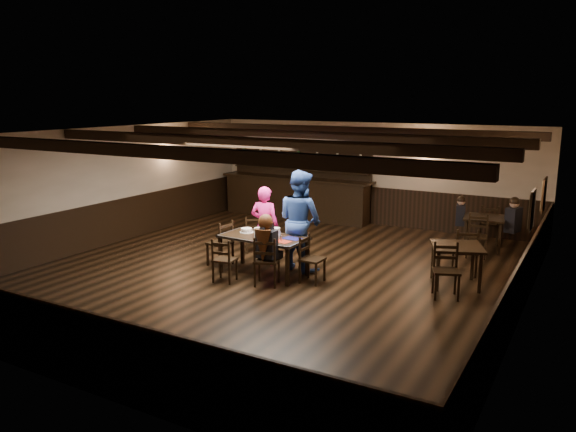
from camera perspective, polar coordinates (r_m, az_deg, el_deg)
The scene contains 25 objects.
ground at distance 11.05m, azimuth -1.28°, elevation -5.71°, with size 10.00×10.00×0.00m, color black.
room_shell at distance 10.67m, azimuth -1.18°, elevation 3.30°, with size 9.02×10.02×2.71m.
dining_table at distance 10.75m, azimuth -2.53°, elevation -2.46°, with size 1.70×0.91×0.75m.
chair_near_left at distance 10.38m, azimuth -6.63°, elevation -4.17°, with size 0.45×0.43×0.83m.
chair_near_right at distance 10.09m, azimuth -2.26°, elevation -4.26°, with size 0.53×0.52×0.92m.
chair_end_left at distance 11.39m, azimuth -6.64°, elevation -2.41°, with size 0.46×0.48×0.93m.
chair_end_right at distance 10.35m, azimuth 2.11°, elevation -3.97°, with size 0.39×0.41×0.88m.
chair_far_pushed at distance 12.42m, azimuth -3.54°, elevation -1.58°, with size 0.49×0.49×0.77m.
woman_pink at distance 11.38m, azimuth -2.37°, elevation -0.98°, with size 0.59×0.39×1.61m, color #F31790.
man_blue at distance 11.00m, azimuth 1.24°, elevation -0.43°, with size 0.96×0.75×1.98m, color navy.
seated_person at distance 10.07m, azimuth -2.24°, elevation -2.39°, with size 0.36×0.55×0.89m.
cake at distance 11.05m, azimuth -4.23°, elevation -1.48°, with size 0.27×0.27×0.09m.
plate_stack_a at distance 10.69m, azimuth -2.99°, elevation -1.66°, with size 0.18×0.18×0.17m, color white.
plate_stack_b at distance 10.62m, azimuth -1.25°, elevation -1.69°, with size 0.16×0.16×0.19m, color white.
tea_light at distance 10.83m, azimuth -2.00°, elevation -1.81°, with size 0.05×0.05×0.06m.
salt_shaker at distance 10.49m, azimuth -1.00°, elevation -2.14°, with size 0.04×0.04×0.09m, color silver.
pepper_shaker at distance 10.41m, azimuth -0.72°, elevation -2.24°, with size 0.04×0.04×0.09m, color #A5A8AD.
drink_glass at distance 10.69m, azimuth -0.93°, elevation -1.82°, with size 0.07×0.07×0.11m, color silver.
menu_red at distance 10.35m, azimuth -0.57°, elevation -2.59°, with size 0.30×0.21×0.00m, color maroon.
menu_blue at distance 10.56m, azimuth 0.43°, elevation -2.28°, with size 0.33×0.23×0.00m, color #101153.
bar_counter at distance 15.87m, azimuth 0.91°, elevation 2.47°, with size 4.49×0.70×2.20m.
back_table_a at distance 10.55m, azimuth 16.78°, elevation -3.39°, with size 1.14×1.14×0.75m.
back_table_b at distance 13.21m, azimuth 19.29°, elevation -0.50°, with size 0.97×0.97×0.75m.
bg_patron_left at distance 13.47m, azimuth 17.14°, elevation 0.53°, with size 0.26×0.36×0.67m.
bg_patron_right at distance 13.13m, azimuth 21.94°, elevation 0.13°, with size 0.33×0.42×0.78m.
Camera 1 is at (5.38, -9.04, 3.37)m, focal length 35.00 mm.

